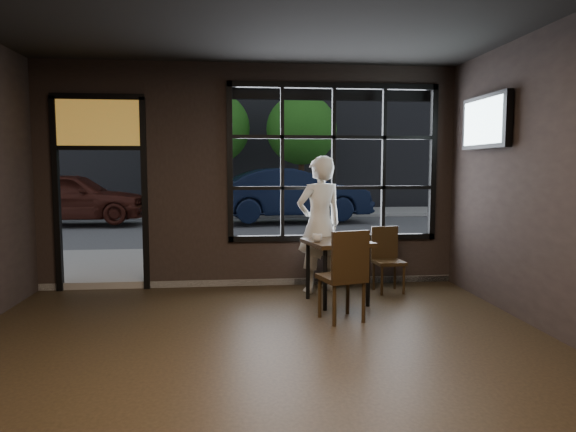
{
  "coord_description": "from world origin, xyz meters",
  "views": [
    {
      "loc": [
        -0.23,
        -3.9,
        1.74
      ],
      "look_at": [
        0.4,
        2.2,
        1.15
      ],
      "focal_mm": 32.0,
      "sensor_mm": 36.0,
      "label": 1
    }
  ],
  "objects": [
    {
      "name": "stained_transom",
      "position": [
        -2.1,
        3.5,
        2.35
      ],
      "size": [
        1.2,
        0.06,
        0.7
      ],
      "primitive_type": "cube",
      "color": "orange",
      "rests_on": "ground"
    },
    {
      "name": "window_frame",
      "position": [
        1.2,
        3.5,
        1.8
      ],
      "size": [
        3.06,
        0.12,
        2.28
      ],
      "primitive_type": "cube",
      "color": "black",
      "rests_on": "ground"
    },
    {
      "name": "tree_left",
      "position": [
        -0.99,
        15.09,
        3.14
      ],
      "size": [
        2.61,
        2.61,
        4.46
      ],
      "color": "#332114",
      "rests_on": "street_asphalt"
    },
    {
      "name": "navy_car",
      "position": [
        1.49,
        11.81,
        0.9
      ],
      "size": [
        5.02,
        2.32,
        1.59
      ],
      "primitive_type": "imported",
      "rotation": [
        0.0,
        0.0,
        1.7
      ],
      "color": "black",
      "rests_on": "street_asphalt"
    },
    {
      "name": "cafe_table",
      "position": [
        1.06,
        2.47,
        0.4
      ],
      "size": [
        0.89,
        0.89,
        0.81
      ],
      "primitive_type": "cube",
      "rotation": [
        0.0,
        0.0,
        0.22
      ],
      "color": "black",
      "rests_on": "floor"
    },
    {
      "name": "street_asphalt",
      "position": [
        0.0,
        24.0,
        -0.02
      ],
      "size": [
        60.0,
        41.0,
        0.04
      ],
      "primitive_type": "cube",
      "color": "#545456",
      "rests_on": "ground"
    },
    {
      "name": "chair_near",
      "position": [
        0.96,
        1.72,
        0.52
      ],
      "size": [
        0.56,
        0.56,
        1.05
      ],
      "primitive_type": "cube",
      "rotation": [
        0.0,
        0.0,
        3.43
      ],
      "color": "black",
      "rests_on": "floor"
    },
    {
      "name": "chair_window",
      "position": [
        1.88,
        2.94,
        0.45
      ],
      "size": [
        0.42,
        0.42,
        0.9
      ],
      "primitive_type": "cube",
      "rotation": [
        0.0,
        0.0,
        0.08
      ],
      "color": "black",
      "rests_on": "floor"
    },
    {
      "name": "maroon_car",
      "position": [
        -5.06,
        11.76,
        0.85
      ],
      "size": [
        4.41,
        1.78,
        1.5
      ],
      "primitive_type": "imported",
      "rotation": [
        0.0,
        0.0,
        1.57
      ],
      "color": "#421911",
      "rests_on": "street_asphalt"
    },
    {
      "name": "building_across",
      "position": [
        0.0,
        23.0,
        7.5
      ],
      "size": [
        28.0,
        12.0,
        15.0
      ],
      "primitive_type": "cube",
      "color": "#5B5956",
      "rests_on": "ground"
    },
    {
      "name": "tree_right",
      "position": [
        2.19,
        14.8,
        3.08
      ],
      "size": [
        2.56,
        2.56,
        4.37
      ],
      "color": "#332114",
      "rests_on": "street_asphalt"
    },
    {
      "name": "tv",
      "position": [
        2.93,
        2.36,
        2.3
      ],
      "size": [
        0.13,
        1.14,
        0.67
      ],
      "primitive_type": "cube",
      "color": "black",
      "rests_on": "wall_right"
    },
    {
      "name": "floor",
      "position": [
        0.0,
        0.0,
        -0.01
      ],
      "size": [
        6.0,
        7.0,
        0.02
      ],
      "primitive_type": "cube",
      "color": "black",
      "rests_on": "ground"
    },
    {
      "name": "man",
      "position": [
        0.93,
        3.09,
        0.94
      ],
      "size": [
        0.8,
        0.66,
        1.89
      ],
      "primitive_type": "imported",
      "rotation": [
        0.0,
        0.0,
        3.48
      ],
      "color": "silver",
      "rests_on": "floor"
    },
    {
      "name": "cup",
      "position": [
        0.79,
        2.39,
        0.85
      ],
      "size": [
        0.14,
        0.14,
        0.1
      ],
      "primitive_type": "imported",
      "rotation": [
        0.0,
        0.0,
        0.2
      ],
      "color": "silver",
      "rests_on": "cafe_table"
    },
    {
      "name": "hotdog",
      "position": [
        1.17,
        2.67,
        0.83
      ],
      "size": [
        0.22,
        0.15,
        0.06
      ],
      "primitive_type": null,
      "rotation": [
        0.0,
        0.0,
        0.37
      ],
      "color": "tan",
      "rests_on": "cafe_table"
    }
  ]
}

